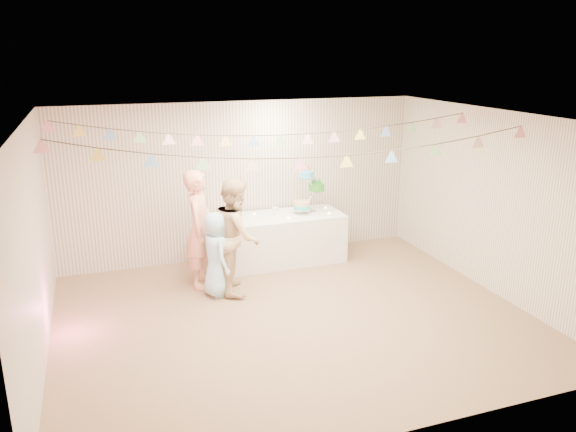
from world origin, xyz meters
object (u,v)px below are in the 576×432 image
object	(u,v)px
person_adult_a	(200,229)
person_child	(216,254)
table	(278,239)
person_adult_b	(236,236)
cake_stand	(309,193)

from	to	relation	value
person_adult_a	person_child	xyz separation A→B (m)	(0.14, -0.41, -0.26)
table	person_adult_a	world-z (taller)	person_adult_a
person_adult_b	cake_stand	bearing A→B (deg)	-47.62
person_child	person_adult_a	bearing A→B (deg)	14.42
cake_stand	person_adult_a	distance (m)	2.03
cake_stand	person_adult_b	bearing A→B (deg)	-147.68
person_adult_a	table	bearing A→B (deg)	-46.24
person_adult_b	person_child	xyz separation A→B (m)	(-0.31, -0.06, -0.22)
table	cake_stand	xyz separation A→B (m)	(0.55, 0.05, 0.71)
person_adult_b	person_child	distance (m)	0.38
table	person_child	bearing A→B (deg)	-142.65
cake_stand	person_child	xyz separation A→B (m)	(-1.79, -0.99, -0.49)
cake_stand	person_adult_a	world-z (taller)	person_adult_a
person_adult_b	person_child	size ratio (longest dim) A/B	1.35
table	person_child	world-z (taller)	person_child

